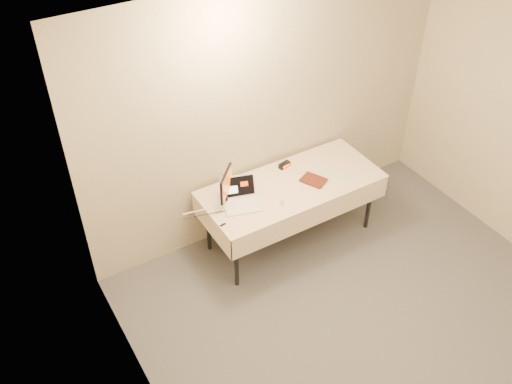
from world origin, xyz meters
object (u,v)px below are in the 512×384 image
table (292,189)px  book (310,176)px  monitor (226,185)px  laptop (241,198)px

table → book: (0.13, -0.11, 0.18)m
book → monitor: bearing=140.0°
monitor → table: bearing=-53.3°
table → monitor: (-0.70, 0.09, 0.27)m
monitor → book: 0.86m
book → table: bearing=112.9°
monitor → book: (0.83, -0.21, -0.09)m
table → monitor: 0.75m
laptop → monitor: monitor is taller
laptop → table: bearing=14.9°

